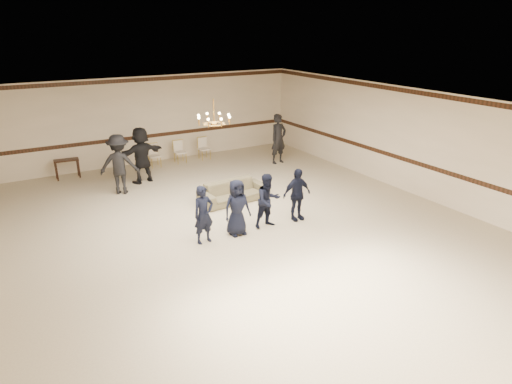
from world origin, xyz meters
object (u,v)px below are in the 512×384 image
(adult_left, at_px, (119,164))
(banquet_chair_right, at_px, (204,149))
(boy_d, at_px, (297,195))
(adult_mid, at_px, (141,155))
(chandelier, at_px, (214,111))
(boy_a, at_px, (204,215))
(banquet_chair_left, at_px, (154,156))
(settee, at_px, (233,192))
(banquet_chair_mid, at_px, (180,152))
(console_table, at_px, (67,169))
(adult_right, at_px, (278,139))
(boy_c, at_px, (268,201))
(boy_b, at_px, (237,207))

(adult_left, distance_m, banquet_chair_right, 4.41)
(boy_d, xyz_separation_m, adult_mid, (-2.62, 5.13, 0.21))
(chandelier, distance_m, adult_left, 4.07)
(boy_a, distance_m, banquet_chair_left, 6.69)
(settee, distance_m, adult_left, 3.64)
(banquet_chair_right, bearing_deg, boy_d, -95.46)
(settee, distance_m, banquet_chair_mid, 4.56)
(boy_a, relative_size, banquet_chair_mid, 1.71)
(boy_d, distance_m, console_table, 8.29)
(adult_right, relative_size, banquet_chair_left, 2.22)
(settee, distance_m, console_table, 6.14)
(boy_a, distance_m, banquet_chair_mid, 6.90)
(adult_right, bearing_deg, boy_c, -133.73)
(adult_right, height_order, console_table, adult_right)
(boy_a, height_order, banquet_chair_mid, boy_a)
(boy_b, bearing_deg, boy_a, 179.80)
(boy_b, bearing_deg, settee, 64.78)
(boy_b, bearing_deg, banquet_chair_left, 89.10)
(banquet_chair_left, bearing_deg, adult_left, -127.52)
(boy_a, distance_m, boy_b, 0.90)
(boy_d, bearing_deg, adult_left, 129.22)
(boy_b, xyz_separation_m, adult_left, (-1.72, 4.43, 0.21))
(chandelier, bearing_deg, adult_left, 120.15)
(boy_c, xyz_separation_m, banquet_chair_right, (1.18, 6.61, -0.30))
(chandelier, distance_m, boy_b, 2.54)
(boy_d, bearing_deg, boy_a, -179.20)
(boy_a, bearing_deg, settee, 41.13)
(banquet_chair_right, bearing_deg, adult_left, -153.23)
(boy_b, height_order, boy_d, same)
(chandelier, bearing_deg, banquet_chair_mid, 79.24)
(boy_c, height_order, banquet_chair_left, boy_c)
(boy_a, height_order, banquet_chair_left, boy_a)
(boy_d, relative_size, banquet_chair_mid, 1.71)
(adult_right, height_order, banquet_chair_left, adult_right)
(boy_c, relative_size, console_table, 1.80)
(boy_a, bearing_deg, adult_mid, 82.38)
(boy_a, height_order, console_table, boy_a)
(boy_c, relative_size, banquet_chair_left, 1.71)
(boy_c, height_order, console_table, boy_c)
(chandelier, bearing_deg, boy_c, -58.56)
(banquet_chair_right, bearing_deg, adult_mid, -156.06)
(banquet_chair_left, bearing_deg, chandelier, -87.96)
(boy_b, relative_size, boy_c, 1.00)
(boy_a, height_order, adult_mid, adult_mid)
(boy_c, bearing_deg, banquet_chair_right, 78.85)
(boy_a, bearing_deg, adult_left, 93.75)
(chandelier, xyz_separation_m, boy_d, (1.72, -1.34, -2.16))
(adult_left, xyz_separation_m, adult_mid, (0.90, 0.70, 0.00))
(boy_b, height_order, settee, boy_b)
(banquet_chair_left, distance_m, console_table, 3.01)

